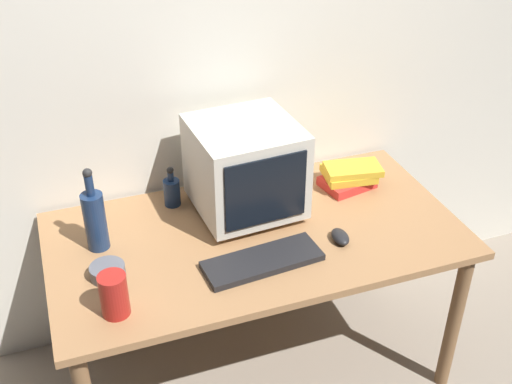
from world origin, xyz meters
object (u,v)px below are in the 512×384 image
crt_monitor (245,168)px  bottle_short (172,191)px  bottle_tall (95,219)px  keyboard (263,261)px  computer_mouse (340,237)px  metal_canister (114,295)px  cd_spindle (108,271)px  book_stack (349,176)px

crt_monitor → bottle_short: (-0.26, 0.14, -0.13)m
bottle_short → bottle_tall: bearing=-150.3°
keyboard → computer_mouse: (0.31, 0.03, 0.01)m
metal_canister → bottle_tall: bearing=90.5°
computer_mouse → keyboard: bearing=-170.3°
crt_monitor → cd_spindle: bearing=-158.7°
crt_monitor → cd_spindle: (-0.57, -0.22, -0.17)m
crt_monitor → metal_canister: crt_monitor is taller
computer_mouse → metal_canister: (-0.84, -0.10, 0.06)m
keyboard → computer_mouse: bearing=0.4°
keyboard → bottle_tall: (-0.52, 0.29, 0.11)m
crt_monitor → computer_mouse: 0.44m
keyboard → bottle_short: bearing=108.9°
crt_monitor → metal_canister: (-0.57, -0.41, -0.12)m
metal_canister → computer_mouse: bearing=7.1°
computer_mouse → metal_canister: 0.84m
bottle_short → metal_canister: bearing=-119.8°
book_stack → cd_spindle: 1.07m
bottle_tall → book_stack: size_ratio=1.28×
bottle_short → cd_spindle: bottle_short is taller
bottle_short → cd_spindle: (-0.31, -0.36, -0.04)m
bottle_tall → bottle_short: bearing=29.7°
bottle_short → computer_mouse: bearing=-40.3°
crt_monitor → keyboard: (-0.05, -0.33, -0.18)m
keyboard → computer_mouse: computer_mouse is taller
crt_monitor → book_stack: crt_monitor is taller
crt_monitor → computer_mouse: size_ratio=4.10×
computer_mouse → bottle_tall: 0.89m
metal_canister → book_stack: bearing=22.9°
keyboard → bottle_tall: size_ratio=1.28×
bottle_short → book_stack: bearing=-8.6°
computer_mouse → cd_spindle: bearing=178.8°
bottle_tall → computer_mouse: bearing=-17.4°
computer_mouse → bottle_tall: bearing=167.0°
bottle_short → book_stack: 0.73m
crt_monitor → bottle_tall: crt_monitor is taller
bottle_short → metal_canister: 0.63m
keyboard → bottle_tall: bottle_tall is taller
book_stack → metal_canister: (-1.04, -0.44, 0.03)m
cd_spindle → computer_mouse: bearing=-5.6°
bottle_short → keyboard: bearing=-66.2°
keyboard → book_stack: bearing=30.2°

